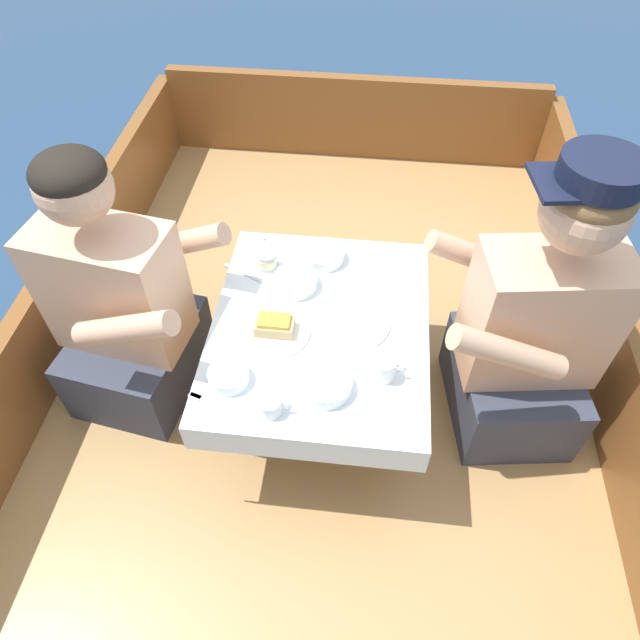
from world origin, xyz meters
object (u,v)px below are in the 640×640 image
(person_port, at_px, (123,310))
(tin_can, at_px, (267,260))
(coffee_cup_port, at_px, (271,405))
(coffee_cup_starboard, at_px, (385,368))
(sandwich, at_px, (274,325))
(person_starboard, at_px, (531,331))

(person_port, relative_size, tin_can, 13.98)
(coffee_cup_port, height_order, coffee_cup_starboard, coffee_cup_starboard)
(sandwich, bearing_deg, person_port, 173.31)
(person_starboard, distance_m, sandwich, 0.76)
(coffee_cup_port, relative_size, coffee_cup_starboard, 1.02)
(coffee_cup_starboard, xyz_separation_m, tin_can, (-0.40, 0.40, -0.01))
(coffee_cup_port, bearing_deg, sandwich, 97.20)
(coffee_cup_port, bearing_deg, tin_can, 100.99)
(person_port, distance_m, coffee_cup_starboard, 0.85)
(coffee_cup_port, height_order, tin_can, tin_can)
(coffee_cup_starboard, bearing_deg, person_starboard, 25.48)
(person_port, distance_m, tin_can, 0.48)
(coffee_cup_port, distance_m, coffee_cup_starboard, 0.33)
(person_port, relative_size, person_starboard, 0.94)
(sandwich, xyz_separation_m, tin_can, (-0.07, 0.28, -0.00))
(coffee_cup_port, relative_size, tin_can, 1.39)
(coffee_cup_port, bearing_deg, person_starboard, 25.88)
(coffee_cup_starboard, bearing_deg, coffee_cup_port, -153.54)
(coffee_cup_port, bearing_deg, person_port, 148.19)
(sandwich, distance_m, tin_can, 0.29)
(tin_can, bearing_deg, sandwich, -75.42)
(person_port, xyz_separation_m, person_starboard, (1.25, 0.02, 0.04))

